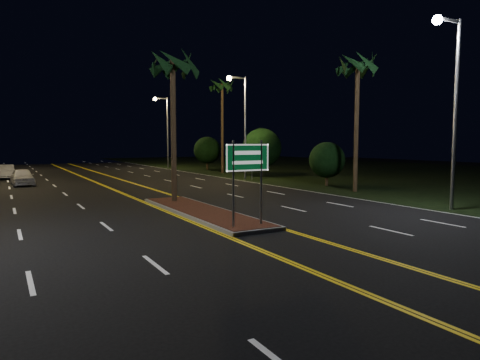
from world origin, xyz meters
TOP-DOWN VIEW (x-y plane):
  - ground at (0.00, 0.00)m, footprint 120.00×120.00m
  - grass_right at (30.00, 25.00)m, footprint 40.00×110.00m
  - median_island at (0.00, 7.00)m, footprint 2.25×10.25m
  - highway_sign at (0.00, 2.80)m, footprint 1.80×0.08m
  - streetlight_right_near at (10.61, 2.00)m, footprint 1.91×0.44m
  - streetlight_right_mid at (10.61, 22.00)m, footprint 1.91×0.44m
  - streetlight_right_far at (10.61, 42.00)m, footprint 1.91×0.44m
  - palm_median at (0.00, 10.50)m, footprint 2.40×2.40m
  - palm_right_near at (12.50, 10.00)m, footprint 2.40×2.40m
  - palm_right_far at (12.80, 30.00)m, footprint 2.40×2.40m
  - shrub_near at (13.50, 14.00)m, footprint 2.70×2.70m
  - shrub_mid at (14.00, 24.00)m, footprint 3.78×3.78m
  - shrub_far at (13.80, 36.00)m, footprint 3.24×3.24m
  - car_near at (-6.58, 25.65)m, footprint 2.11×4.60m
  - car_far at (-7.61, 33.01)m, footprint 2.06×4.47m
  - warning_sign at (11.14, 21.05)m, footprint 1.05×0.30m

SIDE VIEW (x-z plane):
  - ground at x=0.00m, z-range 0.00..0.00m
  - grass_right at x=30.00m, z-range 0.00..0.01m
  - median_island at x=0.00m, z-range 0.00..0.17m
  - car_far at x=-7.61m, z-range 0.00..1.47m
  - car_near at x=-6.58m, z-range 0.00..1.51m
  - warning_sign at x=11.14m, z-range 0.39..2.96m
  - shrub_near at x=13.50m, z-range 0.30..3.60m
  - shrub_far at x=13.80m, z-range 0.36..4.32m
  - highway_sign at x=0.00m, z-range 0.80..4.00m
  - shrub_mid at x=14.00m, z-range 0.42..5.04m
  - streetlight_right_near at x=10.61m, z-range 1.16..10.16m
  - streetlight_right_mid at x=10.61m, z-range 1.16..10.16m
  - streetlight_right_far at x=10.61m, z-range 1.16..10.16m
  - palm_median at x=0.00m, z-range 3.13..11.43m
  - palm_right_near at x=12.50m, z-range 3.56..12.86m
  - palm_right_far at x=12.80m, z-range 3.99..14.29m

